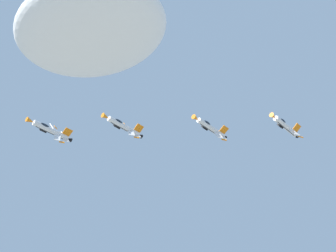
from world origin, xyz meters
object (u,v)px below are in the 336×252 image
Objects in this scene: fighter_jet_left_wing at (50,130)px; fighter_jet_right_wing at (123,126)px; fighter_jet_right_outer at (285,126)px; fighter_jet_left_outer at (210,128)px.

fighter_jet_right_wing reaches higher than fighter_jet_left_wing.
fighter_jet_right_wing is at bearing 43.39° from fighter_jet_right_outer.
fighter_jet_right_wing is 49.59m from fighter_jet_right_outer.
fighter_jet_left_wing is 1.00× the size of fighter_jet_right_outer.
fighter_jet_left_wing is at bearing 39.74° from fighter_jet_right_wing.
fighter_jet_left_outer is 1.00× the size of fighter_jet_right_outer.
fighter_jet_right_wing is at bearing -140.26° from fighter_jet_left_wing.
fighter_jet_right_wing is 26.59m from fighter_jet_left_outer.
fighter_jet_right_wing is 1.00× the size of fighter_jet_right_outer.
fighter_jet_right_outer is (45.47, 19.78, 0.64)m from fighter_jet_right_wing.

